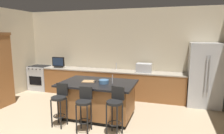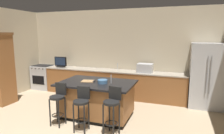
{
  "view_description": "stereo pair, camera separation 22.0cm",
  "coord_description": "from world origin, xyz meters",
  "views": [
    {
      "loc": [
        1.88,
        -2.38,
        2.09
      ],
      "look_at": [
        0.26,
        2.85,
        1.18
      ],
      "focal_mm": 31.43,
      "sensor_mm": 36.0,
      "label": 1
    },
    {
      "loc": [
        2.09,
        -2.31,
        2.09
      ],
      "look_at": [
        0.26,
        2.85,
        1.18
      ],
      "focal_mm": 31.43,
      "sensor_mm": 36.0,
      "label": 2
    }
  ],
  "objects": [
    {
      "name": "counter_back",
      "position": [
        -0.08,
        3.81,
        0.45
      ],
      "size": [
        4.87,
        0.62,
        0.9
      ],
      "color": "brown",
      "rests_on": "ground_plane"
    },
    {
      "name": "range_oven",
      "position": [
        -2.9,
        3.81,
        0.46
      ],
      "size": [
        0.75,
        0.63,
        0.92
      ],
      "color": "#B7BABF",
      "rests_on": "ground_plane"
    },
    {
      "name": "refrigerator",
      "position": [
        2.82,
        3.75,
        0.93
      ],
      "size": [
        0.91,
        0.75,
        1.86
      ],
      "color": "#B7BABF",
      "rests_on": "ground_plane"
    },
    {
      "name": "microwave",
      "position": [
        1.04,
        3.81,
        1.04
      ],
      "size": [
        0.48,
        0.36,
        0.28
      ],
      "primitive_type": "cube",
      "color": "#B7BABF",
      "rests_on": "counter_back"
    },
    {
      "name": "bar_stool_center",
      "position": [
        0.13,
        1.28,
        0.58
      ],
      "size": [
        0.34,
        0.35,
        0.97
      ],
      "rotation": [
        0.0,
        0.0,
        0.08
      ],
      "color": "black",
      "rests_on": "ground_plane"
    },
    {
      "name": "tv_remote",
      "position": [
        0.03,
        2.12,
        0.91
      ],
      "size": [
        0.06,
        0.17,
        0.02
      ],
      "primitive_type": "cube",
      "rotation": [
        0.0,
        0.0,
        0.11
      ],
      "color": "black",
      "rests_on": "kitchen_island"
    },
    {
      "name": "bar_stool_right",
      "position": [
        0.8,
        1.34,
        0.61
      ],
      "size": [
        0.34,
        0.36,
        1.01
      ],
      "rotation": [
        0.0,
        0.0,
        -0.2
      ],
      "color": "black",
      "rests_on": "ground_plane"
    },
    {
      "name": "wall_back",
      "position": [
        0.0,
        4.19,
        1.47
      ],
      "size": [
        7.17,
        0.12,
        2.93
      ],
      "primitive_type": "cube",
      "color": "beige",
      "rests_on": "ground_plane"
    },
    {
      "name": "cell_phone",
      "position": [
        0.15,
        2.19,
        0.91
      ],
      "size": [
        0.1,
        0.16,
        0.01
      ],
      "primitive_type": "cube",
      "rotation": [
        0.0,
        0.0,
        -0.19
      ],
      "color": "black",
      "rests_on": "kitchen_island"
    },
    {
      "name": "bar_stool_left",
      "position": [
        -0.53,
        1.36,
        0.59
      ],
      "size": [
        0.34,
        0.35,
        0.98
      ],
      "rotation": [
        0.0,
        0.0,
        -0.06
      ],
      "color": "black",
      "rests_on": "ground_plane"
    },
    {
      "name": "kitchen_island",
      "position": [
        0.13,
        2.09,
        0.46
      ],
      "size": [
        1.87,
        1.23,
        0.9
      ],
      "color": "black",
      "rests_on": "ground_plane"
    },
    {
      "name": "sink_faucet_back",
      "position": [
        0.09,
        3.91,
        1.02
      ],
      "size": [
        0.02,
        0.02,
        0.24
      ],
      "primitive_type": "cylinder",
      "color": "#B2B2B7",
      "rests_on": "counter_back"
    },
    {
      "name": "tv_monitor",
      "position": [
        -2.05,
        3.75,
        1.08
      ],
      "size": [
        0.48,
        0.16,
        0.38
      ],
      "color": "black",
      "rests_on": "counter_back"
    },
    {
      "name": "sink_faucet_island",
      "position": [
        0.51,
        2.09,
        1.01
      ],
      "size": [
        0.02,
        0.02,
        0.22
      ],
      "primitive_type": "cylinder",
      "color": "#B2B2B7",
      "rests_on": "kitchen_island"
    },
    {
      "name": "fruit_bowl",
      "position": [
        0.31,
        2.04,
        0.95
      ],
      "size": [
        0.24,
        0.24,
        0.09
      ],
      "primitive_type": "cylinder",
      "color": "#3F668C",
      "rests_on": "kitchen_island"
    },
    {
      "name": "cutting_board",
      "position": [
        -0.11,
        2.08,
        0.91
      ],
      "size": [
        0.36,
        0.31,
        0.02
      ],
      "primitive_type": "cube",
      "rotation": [
        0.0,
        0.0,
        0.18
      ],
      "color": "#A87F51",
      "rests_on": "kitchen_island"
    }
  ]
}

